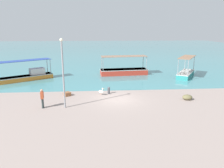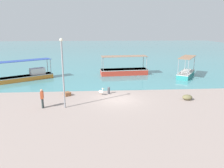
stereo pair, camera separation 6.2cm
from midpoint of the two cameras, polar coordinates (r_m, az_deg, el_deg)
The scene contains 11 objects.
ground at distance 21.26m, azimuth 1.30°, elevation -3.98°, with size 120.00×120.00×0.00m, color gray.
harbor_water at distance 68.42m, azimuth -2.50°, elevation 8.94°, with size 110.00×90.00×0.00m, color teal.
fishing_boat_center at distance 32.49m, azimuth 18.66°, elevation 2.77°, with size 4.10×5.14×2.80m.
fishing_boat_near_right at distance 30.85m, azimuth -21.22°, elevation 2.07°, with size 6.72×4.98×2.64m.
fishing_boat_far_left at distance 32.15m, azimuth 3.05°, elevation 3.47°, with size 6.99×2.55×2.74m.
pelican at distance 22.42m, azimuth -2.90°, elevation -2.00°, with size 0.70×0.59×0.80m.
lamp_post at distance 18.67m, azimuth -12.78°, elevation 3.59°, with size 0.28×0.28×5.93m.
mooring_bollard at distance 22.95m, azimuth -0.94°, elevation -1.56°, with size 0.27×0.27×0.73m.
fisherman_standing at distance 19.68m, azimuth -17.84°, elevation -3.48°, with size 0.25×0.41×1.69m.
net_pile at distance 22.24m, azimuth 19.01°, elevation -3.28°, with size 0.95×0.81×0.50m, color #6E6743.
cargo_crate at distance 22.70m, azimuth -11.74°, elevation -2.57°, with size 0.63×0.61×0.38m, color #915C39.
Camera 1 is at (-1.95, -20.05, 6.79)m, focal length 35.00 mm.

